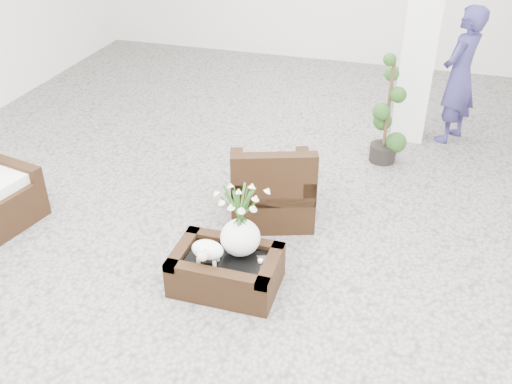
# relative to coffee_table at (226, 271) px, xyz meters

# --- Properties ---
(ground) EXTENTS (11.00, 11.00, 0.00)m
(ground) POSITION_rel_coffee_table_xyz_m (0.09, 0.70, -0.16)
(ground) COLOR gray
(ground) RESTS_ON ground
(coffee_table) EXTENTS (0.90, 0.60, 0.31)m
(coffee_table) POSITION_rel_coffee_table_xyz_m (0.00, 0.00, 0.00)
(coffee_table) COLOR #351F0F
(coffee_table) RESTS_ON ground
(sheep_figurine) EXTENTS (0.28, 0.23, 0.21)m
(sheep_figurine) POSITION_rel_coffee_table_xyz_m (-0.12, -0.10, 0.26)
(sheep_figurine) COLOR white
(sheep_figurine) RESTS_ON coffee_table
(planter_narcissus) EXTENTS (0.44, 0.44, 0.80)m
(planter_narcissus) POSITION_rel_coffee_table_xyz_m (0.10, 0.10, 0.56)
(planter_narcissus) COLOR white
(planter_narcissus) RESTS_ON coffee_table
(tealight) EXTENTS (0.04, 0.04, 0.03)m
(tealight) POSITION_rel_coffee_table_xyz_m (0.30, 0.02, 0.17)
(tealight) COLOR white
(tealight) RESTS_ON coffee_table
(armchair) EXTENTS (1.02, 1.00, 0.87)m
(armchair) POSITION_rel_coffee_table_xyz_m (0.07, 1.19, 0.28)
(armchair) COLOR #351F0F
(armchair) RESTS_ON ground
(topiary) EXTENTS (0.35, 0.35, 1.31)m
(topiary) POSITION_rel_coffee_table_xyz_m (1.05, 2.71, 0.50)
(topiary) COLOR #1C3E13
(topiary) RESTS_ON ground
(shopper) EXTENTS (0.66, 0.74, 1.71)m
(shopper) POSITION_rel_coffee_table_xyz_m (1.81, 3.56, 0.70)
(shopper) COLOR navy
(shopper) RESTS_ON ground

